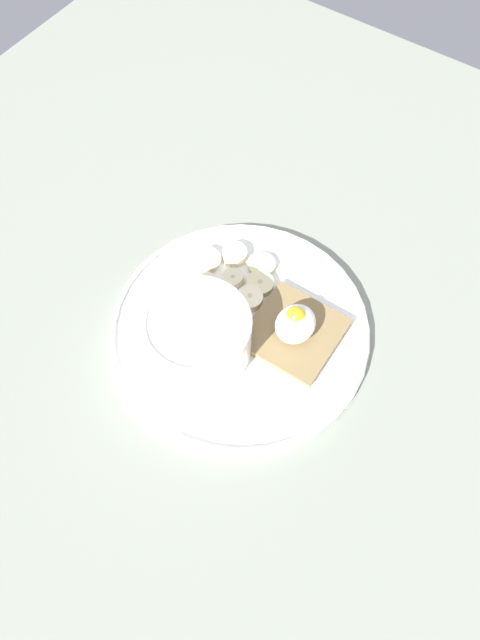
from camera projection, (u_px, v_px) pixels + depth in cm
name	position (u px, v px, depth cm)	size (l,w,h in cm)	color
ground_plane	(240.00, 336.00, 75.16)	(120.00, 120.00, 2.00)	gray
plate	(240.00, 329.00, 73.60)	(30.65, 30.65, 1.60)	white
oatmeal_bowl	(199.00, 335.00, 69.41)	(12.02, 12.02, 6.44)	white
toast_slice	(294.00, 333.00, 72.36)	(10.18, 10.18, 1.20)	olive
poached_egg	(295.00, 323.00, 70.48)	(5.14, 4.47, 3.65)	white
banana_slice_front	(233.00, 279.00, 76.21)	(2.97, 3.08, 1.36)	beige
banana_slice_left	(261.00, 265.00, 77.40)	(4.42, 4.43, 0.93)	beige
banana_slice_back	(235.00, 254.00, 77.90)	(4.40, 4.42, 1.46)	beige
banana_slice_right	(207.00, 260.00, 77.37)	(4.23, 4.33, 1.84)	#F8EBBA
banana_slice_inner	(260.00, 284.00, 75.84)	(3.49, 3.54, 1.24)	beige
banana_slice_outer	(207.00, 284.00, 75.87)	(3.90, 3.95, 1.41)	beige
banana_slice_upper	(250.00, 298.00, 74.63)	(4.51, 4.50, 1.56)	#F8E9BD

